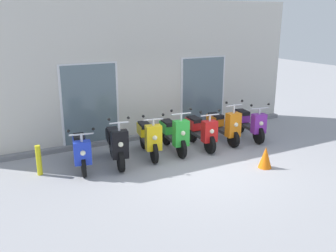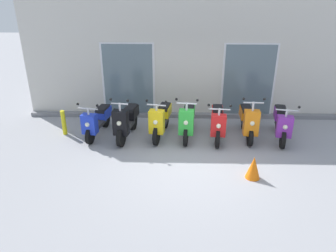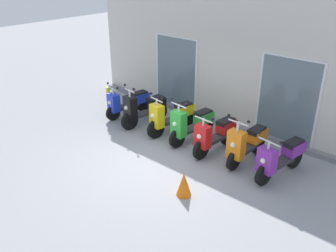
{
  "view_description": "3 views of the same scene",
  "coord_description": "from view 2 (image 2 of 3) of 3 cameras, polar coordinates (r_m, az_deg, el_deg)",
  "views": [
    {
      "loc": [
        -4.51,
        -6.81,
        3.41
      ],
      "look_at": [
        -0.48,
        0.78,
        0.89
      ],
      "focal_mm": 39.15,
      "sensor_mm": 36.0,
      "label": 1
    },
    {
      "loc": [
        -0.36,
        -6.85,
        4.0
      ],
      "look_at": [
        -0.56,
        0.61,
        0.62
      ],
      "focal_mm": 34.86,
      "sensor_mm": 36.0,
      "label": 2
    },
    {
      "loc": [
        5.19,
        -5.62,
        4.52
      ],
      "look_at": [
        -0.4,
        0.75,
        0.51
      ],
      "focal_mm": 38.98,
      "sensor_mm": 36.0,
      "label": 3
    }
  ],
  "objects": [
    {
      "name": "traffic_cone",
      "position": [
        7.36,
        14.71,
        -7.02
      ],
      "size": [
        0.32,
        0.32,
        0.52
      ],
      "primitive_type": "cone",
      "color": "orange",
      "rests_on": "ground_plane"
    },
    {
      "name": "scooter_red",
      "position": [
        8.85,
        8.65,
        0.7
      ],
      "size": [
        0.61,
        1.57,
        1.17
      ],
      "color": "black",
      "rests_on": "ground_plane"
    },
    {
      "name": "scooter_green",
      "position": [
        8.84,
        3.45,
        1.03
      ],
      "size": [
        0.59,
        1.59,
        1.29
      ],
      "color": "black",
      "rests_on": "ground_plane"
    },
    {
      "name": "scooter_black",
      "position": [
        8.84,
        -7.27,
        0.86
      ],
      "size": [
        0.6,
        1.56,
        1.29
      ],
      "color": "black",
      "rests_on": "ground_plane"
    },
    {
      "name": "scooter_yellow",
      "position": [
        8.87,
        -1.24,
        1.17
      ],
      "size": [
        0.65,
        1.62,
        1.23
      ],
      "color": "black",
      "rests_on": "ground_plane"
    },
    {
      "name": "curb_bollard",
      "position": [
        9.5,
        -17.76,
        0.58
      ],
      "size": [
        0.12,
        0.12,
        0.7
      ],
      "primitive_type": "cylinder",
      "color": "yellow",
      "rests_on": "ground_plane"
    },
    {
      "name": "scooter_purple",
      "position": [
        9.26,
        19.24,
        0.59
      ],
      "size": [
        0.67,
        1.61,
        1.16
      ],
      "color": "black",
      "rests_on": "ground_plane"
    },
    {
      "name": "scooter_blue",
      "position": [
        9.16,
        -12.23,
        1.02
      ],
      "size": [
        0.66,
        1.53,
        1.11
      ],
      "color": "black",
      "rests_on": "ground_plane"
    },
    {
      "name": "scooter_orange",
      "position": [
        9.06,
        13.82,
        0.91
      ],
      "size": [
        0.58,
        1.52,
        1.31
      ],
      "color": "black",
      "rests_on": "ground_plane"
    },
    {
      "name": "storefront_facade",
      "position": [
        9.99,
        3.62,
        12.29
      ],
      "size": [
        9.9,
        0.5,
        3.96
      ],
      "color": "beige",
      "rests_on": "ground_plane"
    },
    {
      "name": "ground_plane",
      "position": [
        7.94,
        3.92,
        -5.92
      ],
      "size": [
        40.0,
        40.0,
        0.0
      ],
      "primitive_type": "plane",
      "color": "#939399"
    }
  ]
}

